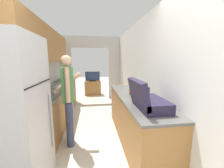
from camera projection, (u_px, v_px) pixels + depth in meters
name	position (u px, v px, depth m)	size (l,w,h in m)	color
wall_left	(35.00, 61.00, 2.86)	(0.38, 6.94, 2.50)	silver
wall_right	(148.00, 76.00, 2.83)	(0.06, 6.94, 2.50)	silver
wall_far_with_doorway	(91.00, 64.00, 5.46)	(2.76, 0.06, 2.50)	silver
counter_left	(56.00, 105.00, 3.50)	(0.62, 3.34, 0.90)	#9E6B38
counter_right	(135.00, 118.00, 2.71)	(0.62, 2.39, 0.90)	#9E6B38
refrigerator	(11.00, 120.00, 1.52)	(0.70, 0.73, 1.85)	#B7B7BC
range_oven	(60.00, 101.00, 3.87)	(0.66, 0.74, 1.04)	#B7B7BC
person	(68.00, 98.00, 2.49)	(0.54, 0.41, 1.67)	#384266
suitcase	(146.00, 100.00, 1.92)	(0.45, 0.64, 0.42)	#231E38
book_stack	(135.00, 92.00, 2.71)	(0.25, 0.31, 0.10)	black
tv_cabinet	(93.00, 88.00, 6.37)	(0.73, 0.42, 0.64)	#9E6B38
television	(93.00, 76.00, 6.24)	(0.64, 0.16, 0.43)	black
knife	(63.00, 82.00, 4.36)	(0.10, 0.32, 0.02)	#B7B7BC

